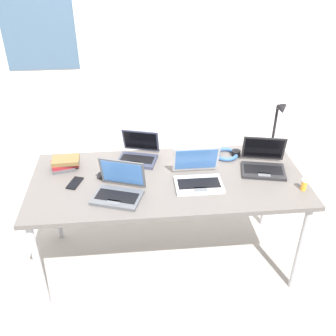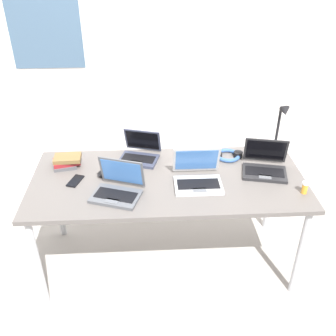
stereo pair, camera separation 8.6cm
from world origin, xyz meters
name	(u,v)px [view 2 (the right image)]	position (x,y,z in m)	size (l,w,h in m)	color
ground_plane	(168,259)	(0.00, 0.00, 0.00)	(12.00, 12.00, 0.00)	gray
wall_back	(160,48)	(0.00, 1.10, 1.30)	(6.00, 0.13, 2.60)	silver
desk	(168,185)	(0.00, 0.00, 0.68)	(1.80, 0.80, 0.74)	#595451
desk_lamp	(279,130)	(0.80, 0.28, 0.94)	(0.12, 0.18, 0.40)	black
laptop_near_mouse	(140,153)	(-0.19, 0.27, 0.78)	(0.32, 0.30, 0.19)	#33384C
laptop_mid_desk	(265,166)	(0.66, 0.05, 0.78)	(0.34, 0.31, 0.21)	#232326
laptop_front_left	(198,177)	(0.19, -0.07, 0.78)	(0.30, 0.28, 0.22)	#B7BABC
laptop_back_right	(118,189)	(-0.32, -0.16, 0.78)	(0.35, 0.32, 0.21)	#515459
computer_mouse	(103,173)	(-0.43, 0.06, 0.76)	(0.06, 0.10, 0.03)	black
cell_phone	(75,181)	(-0.60, -0.01, 0.74)	(0.06, 0.14, 0.01)	black
headphones	(228,155)	(0.44, 0.25, 0.76)	(0.21, 0.18, 0.04)	#335999
pill_bottle	(305,187)	(0.84, -0.21, 0.78)	(0.04, 0.04, 0.08)	gold
book_stack	(67,161)	(-0.69, 0.19, 0.78)	(0.20, 0.16, 0.08)	#4C4C51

